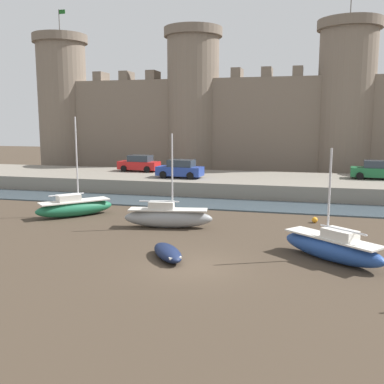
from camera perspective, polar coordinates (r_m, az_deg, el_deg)
ground_plane at (r=20.10m, az=0.14°, el=-9.40°), size 160.00×160.00×0.00m
water_channel at (r=34.12m, az=6.26°, el=-1.66°), size 80.00×4.50×0.10m
quay_road at (r=41.12m, az=7.72°, el=0.99°), size 63.02×10.00×1.29m
castle at (r=52.08m, az=9.39°, el=10.06°), size 57.72×6.70×19.81m
sailboat_foreground_left at (r=21.66m, az=17.37°, el=-6.70°), size 4.98×4.42×5.15m
rowboat_near_channel_right at (r=21.04m, az=-3.11°, el=-7.65°), size 2.45×2.93×0.61m
sailboat_midflat_left at (r=31.13m, az=-14.70°, el=-1.85°), size 4.60×4.80×6.61m
sailboat_midflat_right at (r=26.97m, az=-3.10°, el=-3.16°), size 5.44×2.06×5.62m
mooring_buoy_near_channel at (r=29.30m, az=15.32°, el=-3.44°), size 0.37×0.37×0.37m
car_quay_east at (r=40.19m, az=-1.51°, el=2.93°), size 4.22×2.11×1.62m
car_quay_west at (r=45.64m, az=-6.71°, el=3.60°), size 4.22×2.11×1.62m
car_quay_centre_west at (r=42.43m, az=22.31°, el=2.58°), size 4.22×2.11×1.62m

